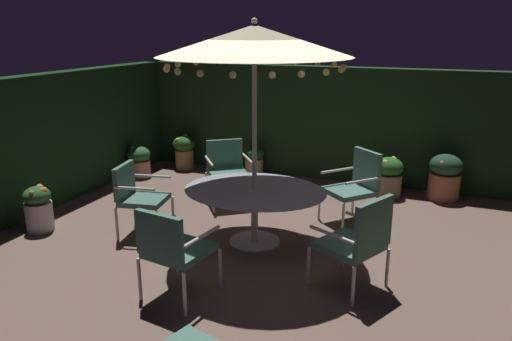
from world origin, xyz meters
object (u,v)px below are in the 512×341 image
object	(u,v)px
patio_umbrella	(254,41)
patio_chair_east	(356,183)
potted_plant_back_right	(38,208)
potted_plant_front_corner	(388,176)
potted_plant_back_center	(139,161)
potted_plant_left_near	(184,151)
patio_chair_north	(173,246)
patio_dining_table	(254,198)
patio_chair_northeast	(359,238)
patio_chair_southeast	(227,167)
potted_plant_back_left	(445,175)
potted_plant_right_near	(254,160)
patio_chair_south	(137,193)

from	to	relation	value
patio_umbrella	patio_chair_east	world-z (taller)	patio_umbrella
potted_plant_back_right	potted_plant_front_corner	xyz separation A→B (m)	(4.13, 3.19, 0.01)
patio_chair_east	potted_plant_back_center	world-z (taller)	patio_chair_east
potted_plant_back_right	potted_plant_left_near	xyz separation A→B (m)	(0.28, 3.36, 0.03)
patio_chair_north	potted_plant_left_near	bearing A→B (deg)	118.99
patio_dining_table	potted_plant_left_near	size ratio (longest dim) A/B	2.77
potted_plant_left_near	potted_plant_back_center	xyz separation A→B (m)	(-0.50, -0.77, -0.06)
patio_chair_northeast	potted_plant_left_near	bearing A→B (deg)	140.08
patio_dining_table	patio_chair_southeast	world-z (taller)	patio_chair_southeast
patio_dining_table	potted_plant_front_corner	world-z (taller)	patio_dining_table
patio_umbrella	patio_chair_north	size ratio (longest dim) A/B	2.80
potted_plant_front_corner	patio_chair_north	bearing A→B (deg)	-110.97
patio_chair_east	potted_plant_back_left	world-z (taller)	patio_chair_east
potted_plant_right_near	potted_plant_back_center	distance (m)	2.10
patio_chair_east	patio_chair_southeast	bearing A→B (deg)	178.72
patio_chair_southeast	potted_plant_front_corner	bearing A→B (deg)	28.78
patio_chair_south	potted_plant_left_near	distance (m)	3.13
patio_chair_south	potted_plant_back_left	world-z (taller)	patio_chair_south
patio_chair_northeast	potted_plant_back_center	world-z (taller)	patio_chair_northeast
patio_chair_northeast	potted_plant_front_corner	bearing A→B (deg)	91.98
potted_plant_left_near	patio_umbrella	bearing A→B (deg)	-46.05
potted_plant_front_corner	potted_plant_left_near	bearing A→B (deg)	177.45
patio_chair_southeast	potted_plant_back_right	distance (m)	2.71
patio_umbrella	potted_plant_back_right	size ratio (longest dim) A/B	4.47
patio_umbrella	potted_plant_front_corner	xyz separation A→B (m)	(1.31, 2.47, -2.14)
patio_chair_north	potted_plant_front_corner	size ratio (longest dim) A/B	1.52
potted_plant_left_near	potted_plant_right_near	bearing A→B (deg)	2.67
patio_dining_table	potted_plant_back_left	size ratio (longest dim) A/B	2.41
patio_dining_table	patio_chair_northeast	size ratio (longest dim) A/B	1.74
patio_chair_east	potted_plant_right_near	size ratio (longest dim) A/B	1.85
patio_umbrella	potted_plant_right_near	world-z (taller)	patio_umbrella
patio_chair_north	potted_plant_front_corner	distance (m)	4.30
potted_plant_back_right	patio_umbrella	bearing A→B (deg)	14.21
patio_chair_northeast	patio_chair_south	xyz separation A→B (m)	(-2.94, 0.37, -0.02)
patio_chair_north	potted_plant_back_left	bearing A→B (deg)	60.55
potted_plant_right_near	patio_chair_east	bearing A→B (deg)	-35.38
potted_plant_right_near	potted_plant_left_near	size ratio (longest dim) A/B	0.84
patio_chair_north	potted_plant_back_left	distance (m)	4.84
patio_chair_north	patio_chair_south	distance (m)	1.79
patio_umbrella	potted_plant_left_near	size ratio (longest dim) A/B	4.23
patio_umbrella	patio_chair_southeast	distance (m)	2.46
patio_chair_south	patio_umbrella	bearing A→B (deg)	11.23
patio_chair_southeast	potted_plant_left_near	distance (m)	2.14
potted_plant_back_right	patio_chair_north	bearing A→B (deg)	-17.65
patio_umbrella	patio_chair_north	world-z (taller)	patio_umbrella
potted_plant_left_near	patio_dining_table	bearing A→B (deg)	-46.05
potted_plant_back_center	patio_chair_northeast	bearing A→B (deg)	-29.74
patio_dining_table	potted_plant_back_right	bearing A→B (deg)	-165.79
patio_dining_table	patio_chair_south	distance (m)	1.55
potted_plant_back_left	patio_chair_north	bearing A→B (deg)	-119.45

